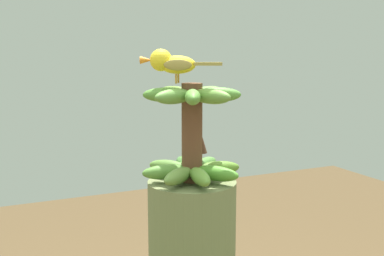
{
  "coord_description": "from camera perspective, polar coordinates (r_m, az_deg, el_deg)",
  "views": [
    {
      "loc": [
        1.05,
        -0.48,
        1.55
      ],
      "look_at": [
        0.0,
        0.0,
        1.37
      ],
      "focal_mm": 44.51,
      "sensor_mm": 36.0,
      "label": 1
    }
  ],
  "objects": [
    {
      "name": "banana_bunch",
      "position": [
        1.18,
        0.02,
        -0.64
      ],
      "size": [
        0.26,
        0.26,
        0.25
      ],
      "color": "brown",
      "rests_on": "banana_tree"
    },
    {
      "name": "perched_bird",
      "position": [
        1.15,
        -2.52,
        7.83
      ],
      "size": [
        0.12,
        0.18,
        0.08
      ],
      "color": "#C68933",
      "rests_on": "banana_bunch"
    }
  ]
}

